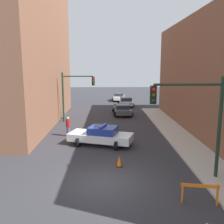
# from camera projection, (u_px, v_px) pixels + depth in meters

# --- Properties ---
(ground_plane) EXTENTS (120.00, 120.00, 0.00)m
(ground_plane) POSITION_uv_depth(u_px,v_px,m) (103.00, 183.00, 12.62)
(ground_plane) COLOR #2D2D33
(sidewalk_right) EXTENTS (2.40, 44.00, 0.12)m
(sidewalk_right) POSITION_uv_depth(u_px,v_px,m) (224.00, 180.00, 12.73)
(sidewalk_right) COLOR #B2ADA3
(sidewalk_right) RESTS_ON ground_plane
(traffic_light_near) EXTENTS (3.64, 0.35, 5.20)m
(traffic_light_near) POSITION_uv_depth(u_px,v_px,m) (197.00, 113.00, 12.42)
(traffic_light_near) COLOR black
(traffic_light_near) RESTS_ON sidewalk_right
(traffic_light_far) EXTENTS (3.44, 0.35, 5.20)m
(traffic_light_far) POSITION_uv_depth(u_px,v_px,m) (73.00, 90.00, 26.13)
(traffic_light_far) COLOR black
(traffic_light_far) RESTS_ON ground_plane
(police_car) EXTENTS (5.04, 3.19, 1.52)m
(police_car) POSITION_uv_depth(u_px,v_px,m) (101.00, 135.00, 18.61)
(police_car) COLOR white
(police_car) RESTS_ON ground_plane
(parked_car_near) EXTENTS (2.43, 4.39, 1.31)m
(parked_car_near) POSITION_uv_depth(u_px,v_px,m) (122.00, 109.00, 30.21)
(parked_car_near) COLOR #474C51
(parked_car_near) RESTS_ON ground_plane
(parked_car_mid) EXTENTS (2.33, 4.33, 1.31)m
(parked_car_mid) POSITION_uv_depth(u_px,v_px,m) (126.00, 102.00, 37.00)
(parked_car_mid) COLOR silver
(parked_car_mid) RESTS_ON ground_plane
(parked_car_far) EXTENTS (2.48, 4.42, 1.31)m
(parked_car_far) POSITION_uv_depth(u_px,v_px,m) (119.00, 97.00, 42.89)
(parked_car_far) COLOR silver
(parked_car_far) RESTS_ON ground_plane
(pedestrian_crossing) EXTENTS (0.48, 0.48, 1.66)m
(pedestrian_crossing) POSITION_uv_depth(u_px,v_px,m) (68.00, 126.00, 20.93)
(pedestrian_crossing) COLOR #474C66
(pedestrian_crossing) RESTS_ON ground_plane
(barrier_mid) EXTENTS (1.59, 0.39, 0.90)m
(barrier_mid) POSITION_uv_depth(u_px,v_px,m) (200.00, 191.00, 10.54)
(barrier_mid) COLOR orange
(barrier_mid) RESTS_ON ground_plane
(traffic_cone) EXTENTS (0.36, 0.36, 0.66)m
(traffic_cone) POSITION_uv_depth(u_px,v_px,m) (119.00, 161.00, 14.63)
(traffic_cone) COLOR black
(traffic_cone) RESTS_ON ground_plane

